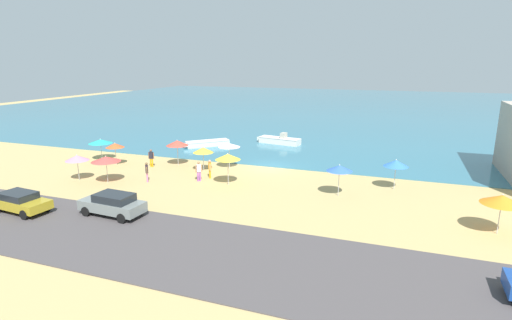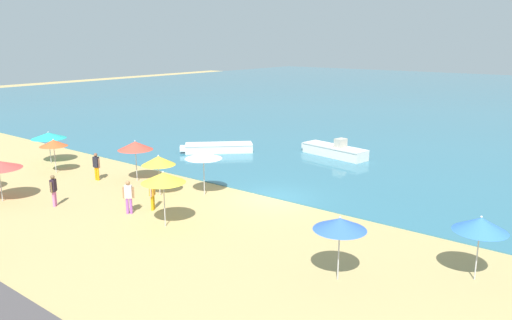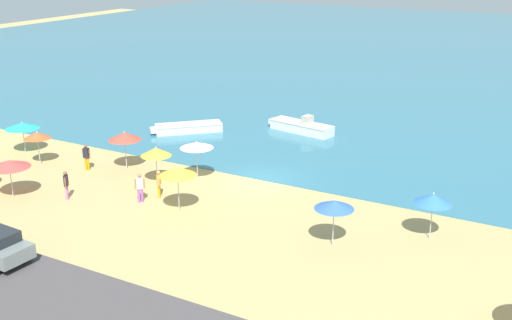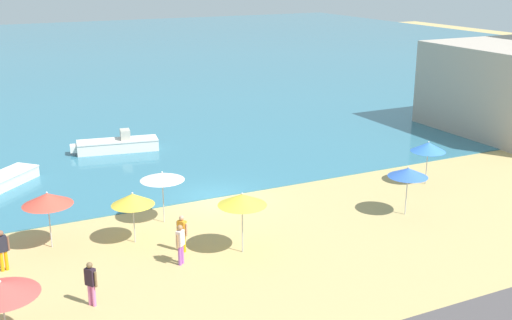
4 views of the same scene
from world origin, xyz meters
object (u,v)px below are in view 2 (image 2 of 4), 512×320
Objects in this scene: beach_umbrella_4 at (203,155)px; bather_3 at (129,195)px; beach_umbrella_0 at (163,178)px; beach_umbrella_8 at (53,143)px; beach_umbrella_2 at (158,161)px; beach_umbrella_7 at (481,224)px; bather_2 at (152,193)px; bather_1 at (54,189)px; beach_umbrella_3 at (340,224)px; beach_umbrella_6 at (49,136)px; beach_umbrella_9 at (135,146)px; skiff_nearshore at (334,151)px; skiff_offshore at (218,148)px; bather_0 at (96,165)px.

bather_3 is (-0.81, -4.56, -1.32)m from beach_umbrella_4.
beach_umbrella_0 reaches higher than beach_umbrella_8.
beach_umbrella_7 reaches higher than beach_umbrella_2.
beach_umbrella_7 is 1.50× the size of bather_2.
bather_1 is at bearing -122.17° from beach_umbrella_2.
beach_umbrella_8 is at bearing 170.98° from beach_umbrella_0.
beach_umbrella_3 is at bearing -11.88° from beach_umbrella_2.
beach_umbrella_9 is at bearing 5.18° from beach_umbrella_6.
beach_umbrella_9 is at bearing 161.91° from beach_umbrella_2.
beach_umbrella_0 is at bearing -87.27° from skiff_nearshore.
beach_umbrella_9 is 1.50× the size of bather_1.
beach_umbrella_8 is 10.40m from bather_3.
beach_umbrella_0 is at bearing -67.35° from beach_umbrella_4.
skiff_offshore is at bearing 155.97° from beach_umbrella_7.
beach_umbrella_6 is 1.45× the size of bather_2.
beach_umbrella_7 is at bearing 8.40° from bather_2.
bather_1 is at bearing -166.38° from beach_umbrella_0.
beach_umbrella_7 is 23.54m from skiff_offshore.
bather_0 is 7.15m from bather_2.
beach_umbrella_4 is at bearing 5.35° from beach_umbrella_6.
beach_umbrella_2 is 0.41× the size of skiff_nearshore.
beach_umbrella_0 reaches higher than bather_1.
beach_umbrella_2 is 13.07m from beach_umbrella_3.
beach_umbrella_8 is at bearing 149.13° from bather_1.
beach_umbrella_0 reaches higher than skiff_offshore.
beach_umbrella_6 is 8.60m from beach_umbrella_9.
beach_umbrella_0 is 0.47× the size of skiff_nearshore.
beach_umbrella_0 is at bearing -56.67° from skiff_offshore.
skiff_nearshore is at bearing 134.65° from beach_umbrella_7.
bather_2 is (-11.23, 0.86, -1.24)m from beach_umbrella_3.
bather_3 is at bearing -21.81° from bather_0.
beach_umbrella_8 is at bearing -128.33° from skiff_nearshore.
beach_umbrella_0 is at bearing -29.76° from beach_umbrella_9.
bather_2 is 0.29× the size of skiff_nearshore.
beach_umbrella_2 is 1.03× the size of beach_umbrella_8.
beach_umbrella_2 is at bearing -139.41° from beach_umbrella_4.
beach_umbrella_8 is at bearing -166.76° from beach_umbrella_4.
bather_1 is (6.16, -3.68, -1.03)m from beach_umbrella_8.
beach_umbrella_2 reaches higher than bather_2.
beach_umbrella_6 is (-24.72, 3.01, -0.21)m from beach_umbrella_3.
beach_umbrella_8 is (-21.86, 1.73, -0.17)m from beach_umbrella_3.
bather_2 is at bearing -4.64° from beach_umbrella_8.
beach_umbrella_2 reaches higher than bather_3.
beach_umbrella_3 is at bearing 2.05° from beach_umbrella_0.
bather_2 is at bearing -30.71° from beach_umbrella_9.
beach_umbrella_6 is 0.50× the size of skiff_offshore.
beach_umbrella_8 is 19.53m from skiff_nearshore.
skiff_nearshore is 1.19× the size of skiff_offshore.
beach_umbrella_0 reaches higher than beach_umbrella_9.
bather_3 reaches higher than bather_2.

